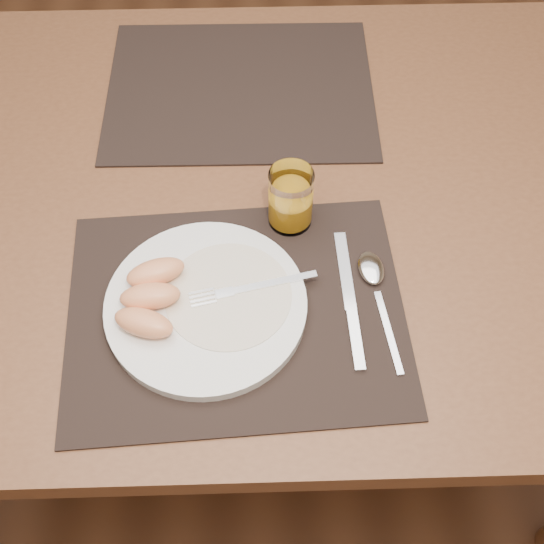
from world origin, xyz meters
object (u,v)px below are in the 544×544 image
Objects in this scene: table at (252,221)px; plate at (206,305)px; juice_glass at (291,201)px; fork at (242,289)px; placemat_far at (240,89)px; spoon at (374,277)px; placemat_near at (236,311)px; knife at (351,310)px.

plate reaches higher than table.
fork is at bearing -117.94° from juice_glass.
placemat_far is at bearing 93.87° from table.
juice_glass reaches higher than spoon.
fork is at bearing -172.77° from spoon.
placemat_near is 2.34× the size of spoon.
spoon is (0.23, 0.04, -0.00)m from plate.
spoon is (0.04, 0.05, 0.00)m from knife.
fork is 0.91× the size of spoon.
juice_glass is (0.07, -0.29, 0.04)m from placemat_far.
fork reaches higher than plate.
knife reaches higher than placemat_near.
plate is (-0.05, -0.44, 0.01)m from placemat_far.
plate is at bearing 173.52° from placemat_near.
plate is 0.19m from knife.
table is 6.35× the size of knife.
juice_glass is (0.08, 0.15, 0.04)m from placemat_near.
plate is (-0.06, -0.22, 0.10)m from table.
placemat_near is (-0.02, -0.22, 0.09)m from table.
table is 0.22m from fork.
placemat_near is 4.67× the size of juice_glass.
fork is at bearing 169.73° from knife.
spoon is 0.16m from juice_glass.
spoon is at bearing 9.96° from plate.
placemat_near is 2.04× the size of knife.
plate is at bearing -170.04° from spoon.
knife is (0.15, -0.00, 0.00)m from placemat_near.
fork is 0.15m from knife.
placemat_far is at bearing 114.81° from spoon.
placemat_far is 0.47m from knife.
plate is at bearing -105.88° from table.
plate is 1.40× the size of spoon.
juice_glass reaches higher than fork.
table is at bearing -86.13° from placemat_far.
spoon is at bearing -46.24° from table.
fork reaches higher than spoon.
juice_glass reaches higher than placemat_near.
placemat_far is at bearing 104.14° from juice_glass.
placemat_near is at bearing -112.51° from fork.
knife is 0.18m from juice_glass.
juice_glass is (-0.11, 0.11, 0.04)m from spoon.
juice_glass is (0.06, -0.07, 0.13)m from table.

